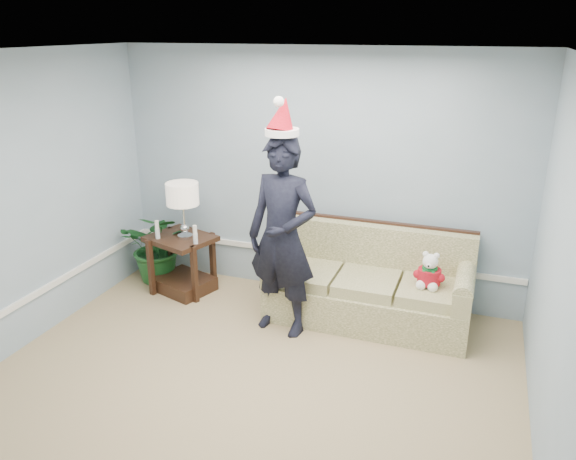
% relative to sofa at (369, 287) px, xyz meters
% --- Properties ---
extents(room_shell, '(4.54, 5.04, 2.74)m').
position_rel_sofa_xyz_m(room_shell, '(-0.72, -2.07, 1.01)').
color(room_shell, tan).
rests_on(room_shell, ground).
extents(wainscot_trim, '(4.49, 4.99, 0.06)m').
position_rel_sofa_xyz_m(wainscot_trim, '(-1.89, -0.90, 0.11)').
color(wainscot_trim, white).
rests_on(wainscot_trim, room_shell).
extents(sofa, '(2.04, 0.88, 0.95)m').
position_rel_sofa_xyz_m(sofa, '(0.00, 0.00, 0.00)').
color(sofa, brown).
rests_on(sofa, room_shell).
extents(side_table, '(0.83, 0.76, 0.66)m').
position_rel_sofa_xyz_m(side_table, '(-2.14, -0.09, -0.08)').
color(side_table, '#342112').
rests_on(side_table, room_shell).
extents(table_lamp, '(0.35, 0.35, 0.63)m').
position_rel_sofa_xyz_m(table_lamp, '(-2.07, -0.10, 0.80)').
color(table_lamp, silver).
rests_on(table_lamp, side_table).
extents(candle_pair, '(0.52, 0.05, 0.21)m').
position_rel_sofa_xyz_m(candle_pair, '(-2.11, -0.22, 0.42)').
color(candle_pair, silver).
rests_on(candle_pair, side_table).
extents(houseplant, '(0.88, 0.80, 0.87)m').
position_rel_sofa_xyz_m(houseplant, '(-2.53, 0.06, 0.10)').
color(houseplant, '#195121').
rests_on(houseplant, room_shell).
extents(man, '(0.79, 0.58, 1.97)m').
position_rel_sofa_xyz_m(man, '(-0.76, -0.53, 0.64)').
color(man, black).
rests_on(man, room_shell).
extents(santa_hat, '(0.39, 0.42, 0.37)m').
position_rel_sofa_xyz_m(santa_hat, '(-0.76, -0.51, 1.77)').
color(santa_hat, white).
rests_on(santa_hat, man).
extents(teddy_bear, '(0.24, 0.26, 0.36)m').
position_rel_sofa_xyz_m(teddy_bear, '(0.60, -0.13, 0.29)').
color(teddy_bear, white).
rests_on(teddy_bear, sofa).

